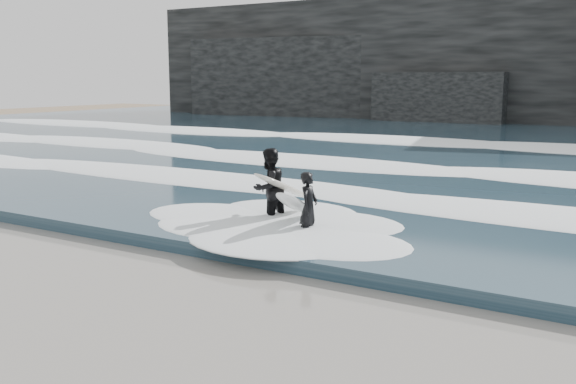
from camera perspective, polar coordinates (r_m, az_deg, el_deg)
name	(u,v)px	position (r m, az deg, el deg)	size (l,w,h in m)	color
ground	(106,308)	(10.70, -15.91, -9.90)	(120.00, 120.00, 0.00)	olive
sea	(510,142)	(36.72, 19.16, 4.18)	(90.00, 52.00, 0.30)	#233B49
headland	(564,59)	(53.34, 23.35, 10.82)	(70.00, 9.00, 10.00)	black
foam_near	(351,195)	(17.75, 5.62, -0.29)	(60.00, 3.20, 0.20)	white
foam_mid	(433,165)	(24.19, 12.76, 2.33)	(60.00, 4.00, 0.24)	white
foam_far	(493,143)	(32.81, 17.73, 4.14)	(60.00, 4.80, 0.30)	white
surfer_left	(305,206)	(14.18, 1.50, -1.27)	(1.09, 2.02, 1.57)	black
surfer_right	(270,188)	(15.43, -1.58, 0.35)	(1.35, 2.07, 1.94)	black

